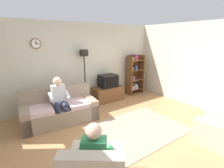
% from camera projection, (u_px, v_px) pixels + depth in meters
% --- Properties ---
extents(ground_plane, '(12.00, 12.00, 0.00)m').
position_uv_depth(ground_plane, '(134.00, 135.00, 3.88)').
color(ground_plane, '#B27F51').
extents(back_wall_assembly, '(6.20, 0.17, 2.70)m').
position_uv_depth(back_wall_assembly, '(83.00, 64.00, 5.62)').
color(back_wall_assembly, beige).
rests_on(back_wall_assembly, ground_plane).
extents(right_wall, '(0.12, 5.80, 2.70)m').
position_uv_depth(right_wall, '(205.00, 67.00, 5.09)').
color(right_wall, beige).
rests_on(right_wall, ground_plane).
extents(couch, '(1.98, 1.07, 0.90)m').
position_uv_depth(couch, '(60.00, 110.00, 4.47)').
color(couch, gray).
rests_on(couch, ground_plane).
extents(tv_stand, '(1.10, 0.56, 0.51)m').
position_uv_depth(tv_stand, '(108.00, 93.00, 6.00)').
color(tv_stand, brown).
rests_on(tv_stand, ground_plane).
extents(tv, '(0.60, 0.49, 0.44)m').
position_uv_depth(tv, '(108.00, 81.00, 5.85)').
color(tv, black).
rests_on(tv, tv_stand).
extents(bookshelf, '(0.68, 0.36, 1.59)m').
position_uv_depth(bookshelf, '(134.00, 74.00, 6.63)').
color(bookshelf, brown).
rests_on(bookshelf, ground_plane).
extents(floor_lamp, '(0.28, 0.28, 1.85)m').
position_uv_depth(floor_lamp, '(84.00, 62.00, 5.30)').
color(floor_lamp, black).
rests_on(floor_lamp, ground_plane).
extents(armchair_near_bookshelf, '(0.92, 0.99, 0.90)m').
position_uv_depth(armchair_near_bookshelf, '(222.00, 132.00, 3.48)').
color(armchair_near_bookshelf, '#BCAD99').
rests_on(armchair_near_bookshelf, ground_plane).
extents(area_rug, '(2.20, 1.70, 0.01)m').
position_uv_depth(area_rug, '(138.00, 128.00, 4.15)').
color(area_rug, gray).
rests_on(area_rug, ground_plane).
extents(person_on_couch, '(0.54, 0.56, 1.24)m').
position_uv_depth(person_on_couch, '(59.00, 98.00, 4.27)').
color(person_on_couch, silver).
rests_on(person_on_couch, ground_plane).
extents(person_in_left_armchair, '(0.62, 0.64, 1.12)m').
position_uv_depth(person_in_left_armchair, '(95.00, 153.00, 2.37)').
color(person_in_left_armchair, '#338C59').
rests_on(person_in_left_armchair, ground_plane).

